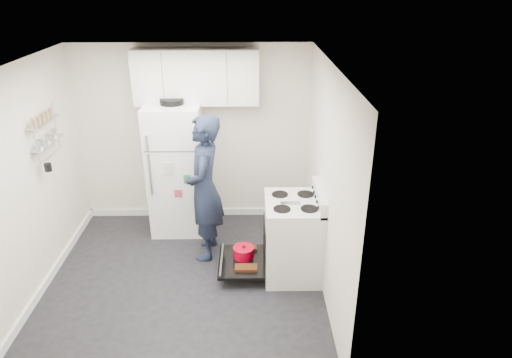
{
  "coord_description": "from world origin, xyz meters",
  "views": [
    {
      "loc": [
        0.77,
        -4.43,
        3.32
      ],
      "look_at": [
        0.85,
        0.56,
        1.05
      ],
      "focal_mm": 32.0,
      "sensor_mm": 36.0,
      "label": 1
    }
  ],
  "objects_px": {
    "electric_range": "(292,238)",
    "refrigerator": "(177,168)",
    "person": "(205,189)",
    "open_oven_door": "(243,258)"
  },
  "relations": [
    {
      "from": "open_oven_door",
      "to": "refrigerator",
      "type": "height_order",
      "value": "refrigerator"
    },
    {
      "from": "electric_range",
      "to": "open_oven_door",
      "type": "xyz_separation_m",
      "value": [
        -0.58,
        0.03,
        -0.29
      ]
    },
    {
      "from": "electric_range",
      "to": "open_oven_door",
      "type": "height_order",
      "value": "electric_range"
    },
    {
      "from": "open_oven_door",
      "to": "refrigerator",
      "type": "bearing_deg",
      "value": 129.71
    },
    {
      "from": "electric_range",
      "to": "person",
      "type": "distance_m",
      "value": 1.21
    },
    {
      "from": "electric_range",
      "to": "refrigerator",
      "type": "bearing_deg",
      "value": 143.2
    },
    {
      "from": "electric_range",
      "to": "person",
      "type": "xyz_separation_m",
      "value": [
        -1.04,
        0.42,
        0.45
      ]
    },
    {
      "from": "electric_range",
      "to": "person",
      "type": "relative_size",
      "value": 0.6
    },
    {
      "from": "open_oven_door",
      "to": "person",
      "type": "bearing_deg",
      "value": 139.65
    },
    {
      "from": "electric_range",
      "to": "person",
      "type": "height_order",
      "value": "person"
    }
  ]
}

